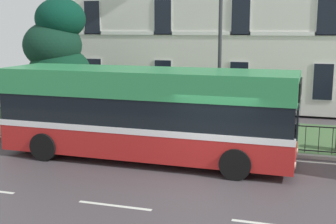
{
  "coord_description": "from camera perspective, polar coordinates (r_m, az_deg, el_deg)",
  "views": [
    {
      "loc": [
        2.48,
        -11.85,
        4.49
      ],
      "look_at": [
        -2.41,
        4.25,
        1.33
      ],
      "focal_mm": 48.44,
      "sensor_mm": 36.0,
      "label": 1
    }
  ],
  "objects": [
    {
      "name": "ground_plane",
      "position": [
        13.85,
        5.73,
        -8.39
      ],
      "size": [
        60.0,
        56.0,
        0.18
      ],
      "color": "#474045"
    },
    {
      "name": "iron_verge_railing",
      "position": [
        17.52,
        -1.1,
        -2.12
      ],
      "size": [
        16.28,
        0.04,
        0.97
      ],
      "color": "black",
      "rests_on": "ground_plane"
    },
    {
      "name": "evergreen_tree",
      "position": [
        22.43,
        -13.7,
        5.4
      ],
      "size": [
        3.75,
        3.75,
        5.74
      ],
      "color": "#423328",
      "rests_on": "ground_plane"
    },
    {
      "name": "single_decker_bus",
      "position": [
        15.38,
        -2.72,
        -0.06
      ],
      "size": [
        10.01,
        2.83,
        3.11
      ],
      "rotation": [
        0.0,
        0.0,
        -0.01
      ],
      "color": "red",
      "rests_on": "ground_plane"
    },
    {
      "name": "street_lamp_post",
      "position": [
        17.27,
        6.54,
        7.72
      ],
      "size": [
        0.36,
        0.24,
        6.06
      ],
      "color": "#333338",
      "rests_on": "ground_plane"
    }
  ]
}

